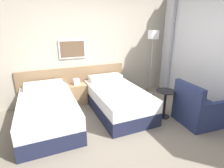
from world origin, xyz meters
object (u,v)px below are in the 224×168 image
bed_near_window (117,99)px  side_table (165,99)px  bed_near_door (48,111)px  armchair (197,110)px  nightstand (77,94)px  floor_lamp (153,44)px

bed_near_window → side_table: size_ratio=3.18×
bed_near_door → armchair: (2.74, -1.13, -0.00)m
bed_near_door → nightstand: (0.74, 0.73, -0.01)m
bed_near_door → floor_lamp: bearing=11.5°
armchair → bed_near_window: bearing=53.3°
bed_near_window → floor_lamp: 1.82m
bed_near_door → floor_lamp: floor_lamp is taller
floor_lamp → bed_near_window: bearing=-156.4°
nightstand → side_table: 2.10m
bed_near_window → armchair: size_ratio=2.23×
nightstand → armchair: 2.72m
bed_near_door → bed_near_window: same height
bed_near_window → floor_lamp: (1.30, 0.57, 1.14)m
side_table → armchair: 0.65m
bed_near_door → armchair: size_ratio=2.23×
bed_near_door → floor_lamp: size_ratio=1.08×
bed_near_door → side_table: size_ratio=3.18×
bed_near_window → armchair: armchair is taller
bed_near_window → armchair: 1.68m
bed_near_door → nightstand: size_ratio=2.95×
side_table → bed_near_door: bearing=163.7°
side_table → floor_lamp: bearing=68.7°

